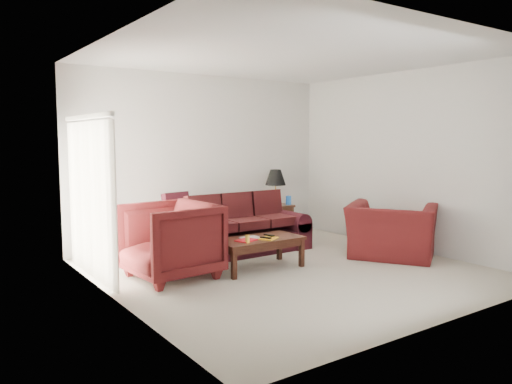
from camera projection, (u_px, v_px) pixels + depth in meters
floor at (290, 270)px, 7.12m from camera, size 5.00×5.00×0.00m
blinds at (89, 198)px, 6.69m from camera, size 0.10×2.00×2.16m
sofa at (243, 225)px, 8.20m from camera, size 2.29×1.09×0.92m
throw_pillow at (177, 206)px, 8.36m from camera, size 0.50×0.30×0.49m
end_table at (275, 220)px, 9.61m from camera, size 0.61×0.61×0.61m
table_lamp at (276, 187)px, 9.60m from camera, size 0.44×0.44×0.67m
clock at (274, 202)px, 9.39m from camera, size 0.15×0.08×0.14m
blue_canister at (289, 200)px, 9.56m from camera, size 0.13×0.13×0.17m
picture_frame at (264, 200)px, 9.61m from camera, size 0.21×0.22×0.06m
floor_lamp at (100, 206)px, 7.63m from camera, size 0.36×0.36×1.69m
armchair_left at (170, 240)px, 6.67m from camera, size 1.20×1.17×1.03m
armchair_right at (392, 231)px, 7.84m from camera, size 1.67×1.72×0.85m
coffee_table at (258, 253)px, 7.19m from camera, size 1.42×1.00×0.45m
magazine_red at (246, 240)px, 6.97m from camera, size 0.34×0.29×0.02m
magazine_white at (250, 238)px, 7.14m from camera, size 0.27×0.21×0.02m
magazine_orange at (269, 238)px, 7.11m from camera, size 0.32×0.30×0.01m
remote_a at (266, 238)px, 7.06m from camera, size 0.11×0.17×0.02m
remote_b at (269, 235)px, 7.23m from camera, size 0.07×0.19×0.02m
yellow_glass at (247, 239)px, 6.83m from camera, size 0.08×0.08×0.11m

